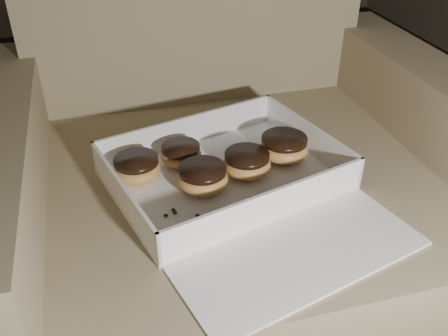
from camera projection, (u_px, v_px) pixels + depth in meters
name	position (u px, v px, depth m)	size (l,w,h in m)	color
armchair	(228.00, 202.00, 1.06)	(0.94, 0.79, 0.98)	#8F7D5B
bakery_box	(237.00, 186.00, 0.86)	(0.48, 0.53, 0.07)	white
donut_a	(284.00, 147.00, 0.93)	(0.09, 0.09, 0.05)	#E99451
donut_b	(247.00, 163.00, 0.89)	(0.09, 0.09, 0.04)	#E99451
donut_c	(181.00, 154.00, 0.92)	(0.08, 0.08, 0.04)	#E99451
donut_d	(137.00, 168.00, 0.88)	(0.08, 0.08, 0.04)	#E99451
donut_e	(203.00, 177.00, 0.85)	(0.09, 0.09, 0.04)	#E99451
crumb_a	(175.00, 213.00, 0.81)	(0.01, 0.01, 0.00)	black
crumb_b	(279.00, 191.00, 0.85)	(0.01, 0.01, 0.00)	black
crumb_c	(166.00, 215.00, 0.80)	(0.01, 0.01, 0.00)	black
crumb_d	(173.00, 210.00, 0.81)	(0.01, 0.01, 0.00)	black
crumb_e	(197.00, 215.00, 0.80)	(0.01, 0.01, 0.00)	black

